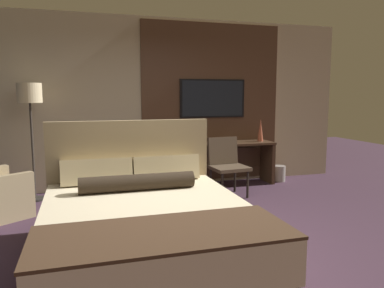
% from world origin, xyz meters
% --- Properties ---
extents(ground_plane, '(16.00, 16.00, 0.00)m').
position_xyz_m(ground_plane, '(0.00, 0.00, 0.00)').
color(ground_plane, '#3D2838').
extents(wall_back_tv_panel, '(7.20, 0.09, 2.80)m').
position_xyz_m(wall_back_tv_panel, '(0.17, 2.59, 1.40)').
color(wall_back_tv_panel, '#BCAD8E').
rests_on(wall_back_tv_panel, ground_plane).
extents(bed, '(1.85, 2.26, 1.25)m').
position_xyz_m(bed, '(-0.45, -0.29, 0.33)').
color(bed, '#33281E').
rests_on(bed, ground_plane).
extents(desk, '(1.96, 0.51, 0.73)m').
position_xyz_m(desk, '(1.21, 2.31, 0.50)').
color(desk, '#422D1E').
rests_on(desk, ground_plane).
extents(tv, '(1.17, 0.04, 0.66)m').
position_xyz_m(tv, '(1.21, 2.52, 1.48)').
color(tv, black).
extents(desk_chair, '(0.57, 0.57, 0.89)m').
position_xyz_m(desk_chair, '(1.13, 1.67, 0.52)').
color(desk_chair, '#4C3D2D').
rests_on(desk_chair, ground_plane).
extents(floor_lamp, '(0.34, 0.34, 1.71)m').
position_xyz_m(floor_lamp, '(-1.68, 2.19, 1.43)').
color(floor_lamp, '#282623').
rests_on(floor_lamp, ground_plane).
extents(vase_tall, '(0.10, 0.10, 0.39)m').
position_xyz_m(vase_tall, '(2.02, 2.29, 0.92)').
color(vase_tall, '#B2563D').
rests_on(vase_tall, desk).
extents(waste_bin, '(0.22, 0.22, 0.28)m').
position_xyz_m(waste_bin, '(2.38, 2.24, 0.14)').
color(waste_bin, gray).
rests_on(waste_bin, ground_plane).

